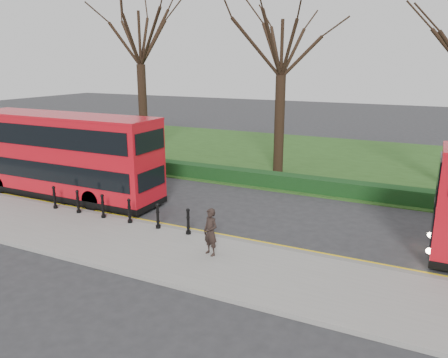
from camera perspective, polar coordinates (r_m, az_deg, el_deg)
The scene contains 12 objects.
ground at distance 19.50m, azimuth -8.43°, elevation -5.04°, with size 120.00×120.00×0.00m, color #28282B.
pavement at distance 17.26m, azimuth -14.09°, elevation -7.80°, with size 60.00×4.00×0.15m, color gray.
kerb at distance 18.71m, azimuth -10.17°, elevation -5.75°, with size 60.00×0.25×0.16m, color slate.
grass_verge at distance 32.49m, azimuth 6.60°, elevation 3.22°, with size 60.00×18.00×0.06m, color #244717.
hedge at distance 25.01m, azimuth 0.31°, elevation 0.60°, with size 60.00×0.90×0.80m, color black.
yellow_line_outer at distance 18.96m, azimuth -9.63°, elevation -5.67°, with size 60.00×0.10×0.01m, color yellow.
yellow_line_inner at distance 19.11m, azimuth -9.28°, elevation -5.48°, with size 60.00×0.10×0.01m, color yellow.
tree_left at distance 31.18m, azimuth -11.01°, elevation 18.33°, with size 7.53×7.53×11.77m.
tree_mid at distance 26.45m, azimuth 7.59°, elevation 17.38°, with size 6.85×6.85×10.70m.
bollard_row at distance 19.00m, azimuth -13.94°, elevation -3.80°, with size 7.21×0.15×1.00m.
bus_lead at distance 23.14m, azimuth -20.19°, elevation 2.80°, with size 10.50×2.41×4.18m.
pedestrian at distance 15.13m, azimuth -1.77°, elevation -6.92°, with size 0.61×0.40×1.67m, color black.
Camera 1 is at (10.50, -15.02, 6.66)m, focal length 35.00 mm.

